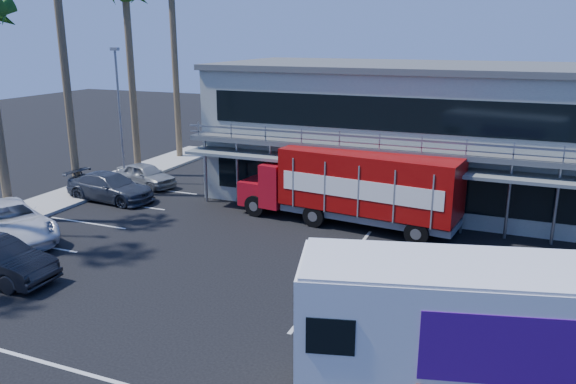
% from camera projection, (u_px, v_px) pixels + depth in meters
% --- Properties ---
extents(ground, '(120.00, 120.00, 0.00)m').
position_uv_depth(ground, '(258.00, 296.00, 19.58)').
color(ground, black).
rests_on(ground, ground).
extents(building, '(22.40, 12.00, 7.30)m').
position_uv_depth(building, '(422.00, 132.00, 30.81)').
color(building, gray).
rests_on(building, ground).
extents(curb_strip, '(3.00, 32.00, 0.16)m').
position_uv_depth(curb_strip, '(54.00, 202.00, 30.38)').
color(curb_strip, '#A5A399').
rests_on(curb_strip, ground).
extents(palm_e, '(2.80, 2.80, 12.25)m').
position_uv_depth(palm_e, '(126.00, 4.00, 33.67)').
color(palm_e, brown).
rests_on(palm_e, ground).
extents(light_pole_far, '(0.50, 0.25, 8.09)m').
position_uv_depth(light_pole_far, '(120.00, 110.00, 33.35)').
color(light_pole_far, gray).
rests_on(light_pole_far, ground).
extents(red_truck, '(10.96, 3.80, 3.62)m').
position_uv_depth(red_truck, '(354.00, 185.00, 26.33)').
color(red_truck, '#A50D18').
rests_on(red_truck, ground).
extents(white_van, '(8.04, 4.46, 3.73)m').
position_uv_depth(white_van, '(459.00, 333.00, 13.29)').
color(white_van, white).
rests_on(white_van, ground).
extents(parked_car_c, '(6.74, 5.11, 1.70)m').
position_uv_depth(parked_car_c, '(8.00, 222.00, 24.63)').
color(parked_car_c, silver).
rests_on(parked_car_c, ground).
extents(parked_car_d, '(5.32, 2.48, 1.50)m').
position_uv_depth(parked_car_d, '(110.00, 187.00, 30.71)').
color(parked_car_d, '#2F343E').
rests_on(parked_car_d, ground).
extents(parked_car_e, '(4.37, 2.58, 1.39)m').
position_uv_depth(parked_car_e, '(146.00, 175.00, 33.58)').
color(parked_car_e, gray).
rests_on(parked_car_e, ground).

